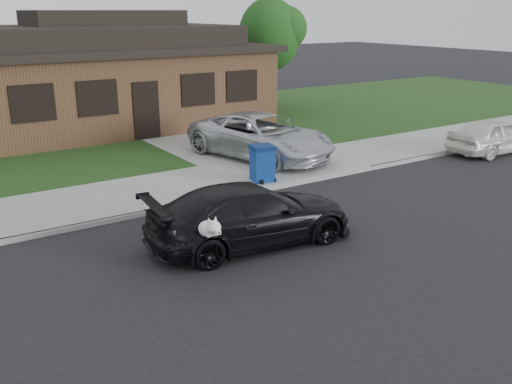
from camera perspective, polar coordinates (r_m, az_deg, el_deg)
ground at (r=10.95m, az=-7.37°, el=-8.33°), size 120.00×120.00×0.00m
sidewalk at (r=15.28m, az=-15.72°, el=-0.96°), size 60.00×3.00×0.12m
curb at (r=13.93m, az=-13.78°, el=-2.63°), size 60.00×0.12×0.12m
lawn at (r=22.80m, az=-22.06°, el=4.49°), size 60.00×13.00×0.13m
driveway at (r=22.00m, az=-4.92°, el=5.30°), size 4.50×13.00×0.14m
sedan at (r=12.05m, az=-0.55°, el=-2.31°), size 4.66×2.37×1.31m
minivan at (r=18.71m, az=0.51°, el=5.62°), size 3.50×5.55×1.43m
white_compact at (r=21.59m, az=22.79°, el=5.24°), size 3.74×1.70×1.25m
recycling_bin at (r=16.13m, az=0.64°, el=2.89°), size 0.76×0.76×1.05m
house at (r=25.41m, az=-14.63°, el=11.20°), size 12.60×8.60×4.65m
tree_1 at (r=28.48m, az=1.73°, el=15.59°), size 3.15×3.00×5.25m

